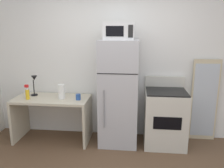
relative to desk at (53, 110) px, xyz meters
The scene contains 10 objects.
wall_back_white 1.35m from the desk, 20.14° to the left, with size 5.00×0.10×2.60m, color white.
desk is the anchor object (origin of this frame).
desk_lamp 0.57m from the desk, 163.72° to the left, with size 0.14×0.12×0.35m.
paper_towel_roll 0.39m from the desk, ahead, with size 0.11×0.11×0.24m, color white.
spray_bottle 0.50m from the desk, 161.37° to the right, with size 0.06×0.06×0.25m.
coffee_mug 0.54m from the desk, ahead, with size 0.08×0.08×0.10m, color #264C99.
refrigerator 1.17m from the desk, ahead, with size 0.62×0.62×1.72m.
microwave 1.73m from the desk, ahead, with size 0.46×0.35×0.26m.
oven_range 1.89m from the desk, ahead, with size 0.66×0.61×1.10m.
leaning_mirror 2.58m from the desk, ahead, with size 0.44×0.03×1.40m.
Camera 1 is at (0.35, -2.28, 1.88)m, focal length 37.05 mm.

